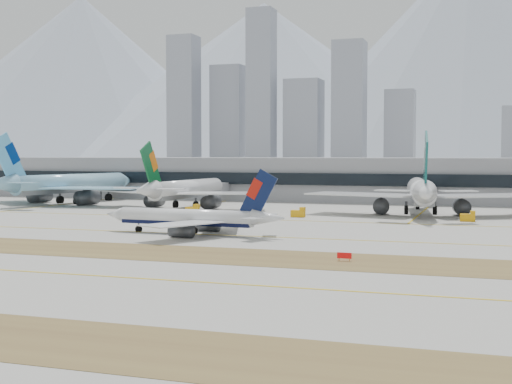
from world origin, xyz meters
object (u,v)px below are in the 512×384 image
(widebody_cathay, at_px, (421,193))
(terminal, at_px, (349,179))
(taxiing_airliner, at_px, (192,218))
(widebody_korean, at_px, (66,185))
(widebody_eva, at_px, (184,190))

(widebody_cathay, bearing_deg, terminal, 20.03)
(taxiing_airliner, bearing_deg, widebody_korean, -38.90)
(widebody_korean, height_order, widebody_cathay, widebody_korean)
(widebody_korean, xyz_separation_m, terminal, (84.03, 50.87, 1.36))
(taxiing_airliner, bearing_deg, terminal, -90.29)
(widebody_eva, distance_m, terminal, 68.50)
(widebody_korean, height_order, terminal, widebody_korean)
(taxiing_airliner, distance_m, terminal, 120.87)
(terminal, bearing_deg, widebody_cathay, -61.93)
(widebody_eva, height_order, widebody_cathay, widebody_cathay)
(taxiing_airliner, height_order, widebody_eva, widebody_eva)
(widebody_korean, bearing_deg, taxiing_airliner, -119.29)
(widebody_eva, bearing_deg, widebody_korean, 86.89)
(widebody_eva, xyz_separation_m, widebody_cathay, (69.92, -1.14, 0.54))
(widebody_cathay, xyz_separation_m, terminal, (-30.44, 57.08, 1.63))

